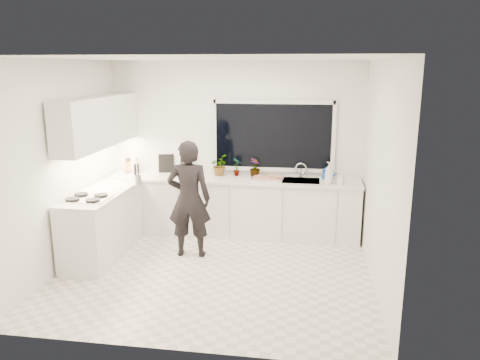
# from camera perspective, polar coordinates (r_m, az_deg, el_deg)

# --- Properties ---
(floor) EXTENTS (4.00, 3.50, 0.02)m
(floor) POSITION_cam_1_polar(r_m,az_deg,el_deg) (6.22, -3.15, -11.22)
(floor) COLOR beige
(floor) RESTS_ON ground
(wall_back) EXTENTS (4.00, 0.02, 2.70)m
(wall_back) POSITION_cam_1_polar(r_m,az_deg,el_deg) (7.48, -0.55, 4.00)
(wall_back) COLOR white
(wall_back) RESTS_ON ground
(wall_left) EXTENTS (0.02, 3.50, 2.70)m
(wall_left) POSITION_cam_1_polar(r_m,az_deg,el_deg) (6.50, -20.96, 1.60)
(wall_left) COLOR white
(wall_left) RESTS_ON ground
(wall_right) EXTENTS (0.02, 3.50, 2.70)m
(wall_right) POSITION_cam_1_polar(r_m,az_deg,el_deg) (5.72, 16.78, 0.40)
(wall_right) COLOR white
(wall_right) RESTS_ON ground
(ceiling) EXTENTS (4.00, 3.50, 0.02)m
(ceiling) POSITION_cam_1_polar(r_m,az_deg,el_deg) (5.65, -3.52, 14.70)
(ceiling) COLOR white
(ceiling) RESTS_ON wall_back
(window) EXTENTS (1.80, 0.02, 1.00)m
(window) POSITION_cam_1_polar(r_m,az_deg,el_deg) (7.35, 4.05, 5.36)
(window) COLOR black
(window) RESTS_ON wall_back
(base_cabinets_back) EXTENTS (3.92, 0.58, 0.88)m
(base_cabinets_back) POSITION_cam_1_polar(r_m,az_deg,el_deg) (7.39, -0.92, -3.37)
(base_cabinets_back) COLOR white
(base_cabinets_back) RESTS_ON floor
(base_cabinets_left) EXTENTS (0.58, 1.60, 0.88)m
(base_cabinets_left) POSITION_cam_1_polar(r_m,az_deg,el_deg) (6.87, -16.41, -5.28)
(base_cabinets_left) COLOR white
(base_cabinets_left) RESTS_ON floor
(countertop_back) EXTENTS (3.94, 0.62, 0.04)m
(countertop_back) POSITION_cam_1_polar(r_m,az_deg,el_deg) (7.26, -0.94, 0.08)
(countertop_back) COLOR silver
(countertop_back) RESTS_ON base_cabinets_back
(countertop_left) EXTENTS (0.62, 1.60, 0.04)m
(countertop_left) POSITION_cam_1_polar(r_m,az_deg,el_deg) (6.74, -16.67, -1.58)
(countertop_left) COLOR silver
(countertop_left) RESTS_ON base_cabinets_left
(upper_cabinets) EXTENTS (0.34, 2.10, 0.70)m
(upper_cabinets) POSITION_cam_1_polar(r_m,az_deg,el_deg) (6.93, -16.89, 6.82)
(upper_cabinets) COLOR white
(upper_cabinets) RESTS_ON wall_left
(sink) EXTENTS (0.58, 0.42, 0.14)m
(sink) POSITION_cam_1_polar(r_m,az_deg,el_deg) (7.19, 7.36, -0.43)
(sink) COLOR silver
(sink) RESTS_ON countertop_back
(faucet) EXTENTS (0.03, 0.03, 0.22)m
(faucet) POSITION_cam_1_polar(r_m,az_deg,el_deg) (7.34, 7.43, 1.15)
(faucet) COLOR silver
(faucet) RESTS_ON countertop_back
(stovetop) EXTENTS (0.56, 0.48, 0.03)m
(stovetop) POSITION_cam_1_polar(r_m,az_deg,el_deg) (6.44, -18.16, -2.07)
(stovetop) COLOR black
(stovetop) RESTS_ON countertop_left
(person) EXTENTS (0.64, 0.45, 1.65)m
(person) POSITION_cam_1_polar(r_m,az_deg,el_deg) (6.51, -6.23, -2.32)
(person) COLOR black
(person) RESTS_ON floor
(pizza_tray) EXTENTS (0.50, 0.38, 0.03)m
(pizza_tray) POSITION_cam_1_polar(r_m,az_deg,el_deg) (7.17, 3.37, 0.16)
(pizza_tray) COLOR silver
(pizza_tray) RESTS_ON countertop_back
(pizza) EXTENTS (0.46, 0.34, 0.01)m
(pizza) POSITION_cam_1_polar(r_m,az_deg,el_deg) (7.16, 3.37, 0.29)
(pizza) COLOR #A93716
(pizza) RESTS_ON pizza_tray
(watering_can) EXTENTS (0.17, 0.17, 0.13)m
(watering_can) POSITION_cam_1_polar(r_m,az_deg,el_deg) (7.32, 10.52, 0.63)
(watering_can) COLOR blue
(watering_can) RESTS_ON countertop_back
(paper_towel_roll) EXTENTS (0.14, 0.14, 0.26)m
(paper_towel_roll) POSITION_cam_1_polar(r_m,az_deg,el_deg) (7.76, -12.72, 1.76)
(paper_towel_roll) COLOR silver
(paper_towel_roll) RESTS_ON countertop_back
(knife_block) EXTENTS (0.15, 0.13, 0.22)m
(knife_block) POSITION_cam_1_polar(r_m,az_deg,el_deg) (7.84, -13.26, 1.69)
(knife_block) COLOR #9A6747
(knife_block) RESTS_ON countertop_back
(utensil_crock) EXTENTS (0.15, 0.15, 0.16)m
(utensil_crock) POSITION_cam_1_polar(r_m,az_deg,el_deg) (6.98, -12.44, 0.03)
(utensil_crock) COLOR silver
(utensil_crock) RESTS_ON countertop_left
(picture_frame_large) EXTENTS (0.21, 0.09, 0.28)m
(picture_frame_large) POSITION_cam_1_polar(r_m,az_deg,el_deg) (7.64, -6.61, 1.89)
(picture_frame_large) COLOR black
(picture_frame_large) RESTS_ON countertop_back
(picture_frame_small) EXTENTS (0.25, 0.08, 0.30)m
(picture_frame_small) POSITION_cam_1_polar(r_m,az_deg,el_deg) (7.73, -8.97, 2.03)
(picture_frame_small) COLOR black
(picture_frame_small) RESTS_ON countertop_back
(herb_plants) EXTENTS (0.84, 0.34, 0.32)m
(herb_plants) POSITION_cam_1_polar(r_m,az_deg,el_deg) (7.40, -1.39, 1.73)
(herb_plants) COLOR #26662D
(herb_plants) RESTS_ON countertop_back
(soap_bottles) EXTENTS (0.32, 0.18, 0.32)m
(soap_bottles) POSITION_cam_1_polar(r_m,az_deg,el_deg) (7.00, 11.04, 0.72)
(soap_bottles) COLOR #D8BF66
(soap_bottles) RESTS_ON countertop_back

